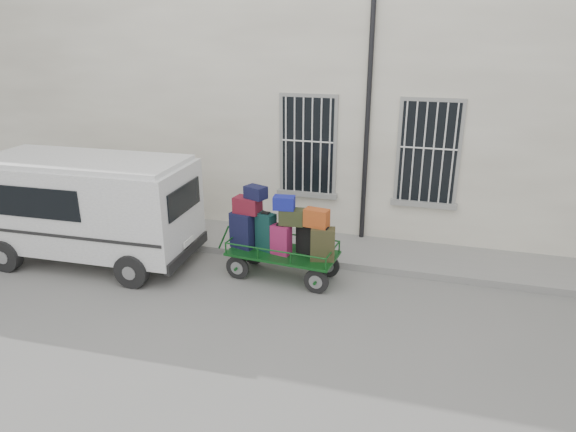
% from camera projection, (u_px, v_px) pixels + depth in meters
% --- Properties ---
extents(ground, '(80.00, 80.00, 0.00)m').
position_uv_depth(ground, '(289.00, 294.00, 9.84)').
color(ground, slate).
rests_on(ground, ground).
extents(building, '(24.00, 5.15, 6.00)m').
position_uv_depth(building, '(345.00, 100.00, 13.78)').
color(building, '#BEB7A2').
rests_on(building, ground).
extents(sidewalk, '(24.00, 1.70, 0.15)m').
position_uv_depth(sidewalk, '(315.00, 247.00, 11.80)').
color(sidewalk, gray).
rests_on(sidewalk, ground).
extents(luggage_cart, '(2.59, 1.18, 1.87)m').
position_uv_depth(luggage_cart, '(281.00, 235.00, 10.19)').
color(luggage_cart, black).
rests_on(luggage_cart, ground).
extents(van, '(4.62, 2.19, 2.29)m').
position_uv_depth(van, '(88.00, 203.00, 10.86)').
color(van, silver).
rests_on(van, ground).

